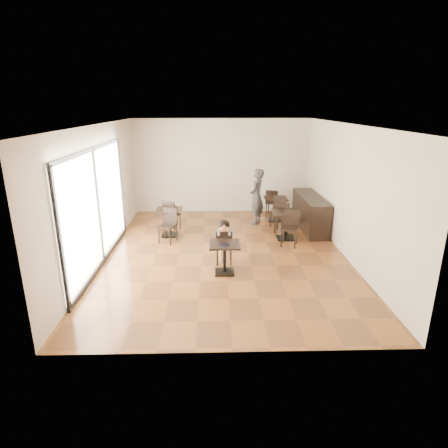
{
  "coord_description": "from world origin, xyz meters",
  "views": [
    {
      "loc": [
        -0.27,
        -8.87,
        3.64
      ],
      "look_at": [
        -0.05,
        -0.65,
        1.0
      ],
      "focal_mm": 30.0,
      "sensor_mm": 36.0,
      "label": 1
    }
  ],
  "objects_px": {
    "child": "(224,242)",
    "chair_mid_b": "(290,229)",
    "chair_mid_a": "(283,217)",
    "chair_back_a": "(273,203)",
    "adult_patron": "(257,197)",
    "chair_back_b": "(278,211)",
    "cafe_table_left": "(170,223)",
    "chair_left_b": "(167,226)",
    "child_chair": "(224,246)",
    "cafe_table_mid": "(286,225)",
    "chair_left_a": "(172,215)",
    "child_table": "(225,258)",
    "cafe_table_back": "(275,209)"
  },
  "relations": [
    {
      "from": "chair_mid_a",
      "to": "chair_back_a",
      "type": "distance_m",
      "value": 1.75
    },
    {
      "from": "child_table",
      "to": "child_chair",
      "type": "xyz_separation_m",
      "value": [
        0.0,
        0.55,
        0.07
      ]
    },
    {
      "from": "chair_back_b",
      "to": "child",
      "type": "bearing_deg",
      "value": -99.09
    },
    {
      "from": "child",
      "to": "adult_patron",
      "type": "relative_size",
      "value": 0.61
    },
    {
      "from": "cafe_table_mid",
      "to": "chair_back_b",
      "type": "distance_m",
      "value": 1.2
    },
    {
      "from": "chair_left_b",
      "to": "cafe_table_left",
      "type": "bearing_deg",
      "value": 113.16
    },
    {
      "from": "child",
      "to": "chair_back_a",
      "type": "bearing_deg",
      "value": 66.1
    },
    {
      "from": "cafe_table_left",
      "to": "child_chair",
      "type": "bearing_deg",
      "value": -53.49
    },
    {
      "from": "chair_mid_a",
      "to": "chair_back_b",
      "type": "relative_size",
      "value": 1.03
    },
    {
      "from": "chair_mid_a",
      "to": "chair_back_b",
      "type": "xyz_separation_m",
      "value": [
        -0.03,
        0.65,
        -0.01
      ]
    },
    {
      "from": "chair_left_a",
      "to": "chair_left_b",
      "type": "xyz_separation_m",
      "value": [
        0.0,
        -1.1,
        0.0
      ]
    },
    {
      "from": "cafe_table_left",
      "to": "chair_back_a",
      "type": "relative_size",
      "value": 0.84
    },
    {
      "from": "child_chair",
      "to": "chair_left_b",
      "type": "distance_m",
      "value": 2.12
    },
    {
      "from": "chair_left_a",
      "to": "chair_back_a",
      "type": "distance_m",
      "value": 3.55
    },
    {
      "from": "cafe_table_mid",
      "to": "chair_back_a",
      "type": "relative_size",
      "value": 0.86
    },
    {
      "from": "child_chair",
      "to": "cafe_table_left",
      "type": "bearing_deg",
      "value": -53.49
    },
    {
      "from": "chair_left_b",
      "to": "chair_back_a",
      "type": "xyz_separation_m",
      "value": [
        3.27,
        2.49,
        -0.01
      ]
    },
    {
      "from": "cafe_table_left",
      "to": "chair_back_b",
      "type": "distance_m",
      "value": 3.38
    },
    {
      "from": "child_chair",
      "to": "chair_mid_b",
      "type": "distance_m",
      "value": 2.11
    },
    {
      "from": "cafe_table_mid",
      "to": "chair_left_a",
      "type": "xyz_separation_m",
      "value": [
        -3.3,
        0.91,
        0.07
      ]
    },
    {
      "from": "chair_back_a",
      "to": "chair_mid_b",
      "type": "bearing_deg",
      "value": 112.93
    },
    {
      "from": "cafe_table_back",
      "to": "chair_left_b",
      "type": "bearing_deg",
      "value": -149.37
    },
    {
      "from": "cafe_table_left",
      "to": "chair_mid_b",
      "type": "bearing_deg",
      "value": -15.5
    },
    {
      "from": "chair_back_a",
      "to": "child_chair",
      "type": "bearing_deg",
      "value": 88.5
    },
    {
      "from": "child",
      "to": "cafe_table_mid",
      "type": "bearing_deg",
      "value": 43.12
    },
    {
      "from": "cafe_table_left",
      "to": "chair_mid_a",
      "type": "height_order",
      "value": "chair_mid_a"
    },
    {
      "from": "chair_left_b",
      "to": "chair_back_b",
      "type": "bearing_deg",
      "value": 46.13
    },
    {
      "from": "child_chair",
      "to": "chair_mid_a",
      "type": "height_order",
      "value": "chair_mid_a"
    },
    {
      "from": "child_chair",
      "to": "chair_back_a",
      "type": "xyz_separation_m",
      "value": [
        1.76,
        3.97,
        0.03
      ]
    },
    {
      "from": "chair_mid_a",
      "to": "chair_mid_b",
      "type": "height_order",
      "value": "same"
    },
    {
      "from": "cafe_table_left",
      "to": "chair_back_a",
      "type": "xyz_separation_m",
      "value": [
        3.27,
        1.94,
        0.07
      ]
    },
    {
      "from": "cafe_table_back",
      "to": "chair_mid_b",
      "type": "distance_m",
      "value": 2.3
    },
    {
      "from": "chair_left_b",
      "to": "chair_back_b",
      "type": "distance_m",
      "value": 3.55
    },
    {
      "from": "child_table",
      "to": "adult_patron",
      "type": "bearing_deg",
      "value": 73.18
    },
    {
      "from": "adult_patron",
      "to": "chair_back_b",
      "type": "distance_m",
      "value": 0.81
    },
    {
      "from": "chair_mid_b",
      "to": "chair_left_b",
      "type": "distance_m",
      "value": 3.32
    },
    {
      "from": "child",
      "to": "chair_back_b",
      "type": "relative_size",
      "value": 1.17
    },
    {
      "from": "adult_patron",
      "to": "chair_left_a",
      "type": "height_order",
      "value": "adult_patron"
    },
    {
      "from": "chair_mid_a",
      "to": "chair_left_b",
      "type": "distance_m",
      "value": 3.38
    },
    {
      "from": "child_table",
      "to": "adult_patron",
      "type": "relative_size",
      "value": 0.4
    },
    {
      "from": "adult_patron",
      "to": "chair_mid_a",
      "type": "bearing_deg",
      "value": 59.31
    },
    {
      "from": "child_chair",
      "to": "chair_back_b",
      "type": "xyz_separation_m",
      "value": [
        1.76,
        2.87,
        0.03
      ]
    },
    {
      "from": "child",
      "to": "chair_mid_b",
      "type": "xyz_separation_m",
      "value": [
        1.79,
        1.12,
        -0.06
      ]
    },
    {
      "from": "cafe_table_back",
      "to": "chair_mid_a",
      "type": "bearing_deg",
      "value": -88.73
    },
    {
      "from": "child_chair",
      "to": "chair_mid_a",
      "type": "relative_size",
      "value": 0.9
    },
    {
      "from": "child_table",
      "to": "chair_back_b",
      "type": "bearing_deg",
      "value": 62.79
    },
    {
      "from": "chair_left_b",
      "to": "chair_left_a",
      "type": "bearing_deg",
      "value": 113.16
    },
    {
      "from": "child_chair",
      "to": "chair_left_b",
      "type": "xyz_separation_m",
      "value": [
        -1.51,
        1.49,
        0.04
      ]
    },
    {
      "from": "cafe_table_left",
      "to": "chair_mid_b",
      "type": "distance_m",
      "value": 3.42
    },
    {
      "from": "child_chair",
      "to": "adult_patron",
      "type": "xyz_separation_m",
      "value": [
        1.11,
        3.12,
        0.45
      ]
    }
  ]
}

